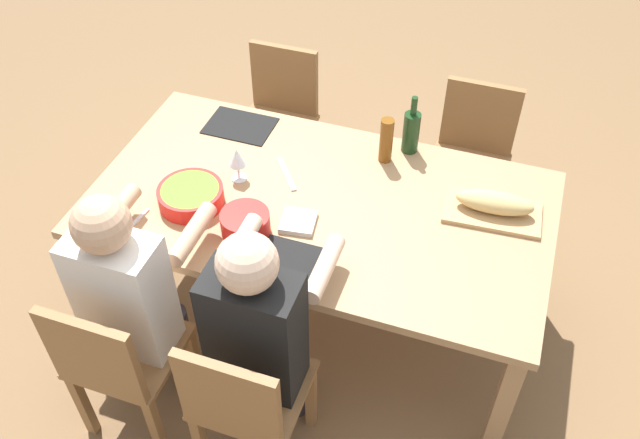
{
  "coord_description": "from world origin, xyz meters",
  "views": [
    {
      "loc": [
        -0.7,
        2.02,
        2.73
      ],
      "look_at": [
        0.0,
        0.0,
        0.63
      ],
      "focal_mm": 38.47,
      "sensor_mm": 36.0,
      "label": 1
    }
  ],
  "objects_px": {
    "beer_bottle": "(386,140)",
    "wine_glass": "(237,158)",
    "diner_far_center": "(260,328)",
    "wine_bottle": "(411,131)",
    "napkin_stack": "(298,222)",
    "dining_table": "(320,213)",
    "bread_loaf": "(495,202)",
    "chair_far_center": "(244,401)",
    "diner_far_right": "(130,291)",
    "chair_near_left": "(472,154)",
    "cutting_board": "(492,212)",
    "serving_bowl_salad": "(191,195)",
    "serving_bowl_fruit": "(245,222)",
    "chair_far_right": "(117,361)",
    "chair_near_right": "(279,114)"
  },
  "relations": [
    {
      "from": "chair_near_left",
      "to": "wine_bottle",
      "type": "relative_size",
      "value": 2.93
    },
    {
      "from": "dining_table",
      "to": "wine_glass",
      "type": "height_order",
      "value": "wine_glass"
    },
    {
      "from": "chair_far_right",
      "to": "cutting_board",
      "type": "distance_m",
      "value": 1.63
    },
    {
      "from": "chair_far_center",
      "to": "napkin_stack",
      "type": "distance_m",
      "value": 0.75
    },
    {
      "from": "wine_glass",
      "to": "napkin_stack",
      "type": "height_order",
      "value": "wine_glass"
    },
    {
      "from": "dining_table",
      "to": "diner_far_right",
      "type": "bearing_deg",
      "value": 51.33
    },
    {
      "from": "serving_bowl_fruit",
      "to": "dining_table",
      "type": "bearing_deg",
      "value": -129.45
    },
    {
      "from": "chair_far_right",
      "to": "napkin_stack",
      "type": "relative_size",
      "value": 6.07
    },
    {
      "from": "diner_far_center",
      "to": "napkin_stack",
      "type": "height_order",
      "value": "diner_far_center"
    },
    {
      "from": "chair_near_left",
      "to": "serving_bowl_fruit",
      "type": "height_order",
      "value": "chair_near_left"
    },
    {
      "from": "chair_near_right",
      "to": "serving_bowl_fruit",
      "type": "height_order",
      "value": "chair_near_right"
    },
    {
      "from": "beer_bottle",
      "to": "wine_glass",
      "type": "xyz_separation_m",
      "value": [
        0.57,
        0.34,
        0.01
      ]
    },
    {
      "from": "diner_far_center",
      "to": "diner_far_right",
      "type": "height_order",
      "value": "same"
    },
    {
      "from": "beer_bottle",
      "to": "wine_glass",
      "type": "relative_size",
      "value": 1.33
    },
    {
      "from": "serving_bowl_fruit",
      "to": "cutting_board",
      "type": "relative_size",
      "value": 0.5
    },
    {
      "from": "dining_table",
      "to": "beer_bottle",
      "type": "xyz_separation_m",
      "value": [
        -0.19,
        -0.36,
        0.18
      ]
    },
    {
      "from": "cutting_board",
      "to": "napkin_stack",
      "type": "relative_size",
      "value": 2.86
    },
    {
      "from": "chair_near_left",
      "to": "wine_glass",
      "type": "bearing_deg",
      "value": 42.16
    },
    {
      "from": "dining_table",
      "to": "cutting_board",
      "type": "distance_m",
      "value": 0.73
    },
    {
      "from": "cutting_board",
      "to": "wine_bottle",
      "type": "xyz_separation_m",
      "value": [
        0.43,
        -0.3,
        0.1
      ]
    },
    {
      "from": "diner_far_center",
      "to": "wine_bottle",
      "type": "relative_size",
      "value": 4.14
    },
    {
      "from": "diner_far_right",
      "to": "serving_bowl_salad",
      "type": "height_order",
      "value": "diner_far_right"
    },
    {
      "from": "chair_near_right",
      "to": "cutting_board",
      "type": "distance_m",
      "value": 1.45
    },
    {
      "from": "serving_bowl_salad",
      "to": "wine_bottle",
      "type": "distance_m",
      "value": 1.02
    },
    {
      "from": "chair_far_center",
      "to": "diner_far_center",
      "type": "relative_size",
      "value": 0.71
    },
    {
      "from": "serving_bowl_salad",
      "to": "beer_bottle",
      "type": "bearing_deg",
      "value": -141.98
    },
    {
      "from": "wine_glass",
      "to": "beer_bottle",
      "type": "bearing_deg",
      "value": -149.42
    },
    {
      "from": "dining_table",
      "to": "bread_loaf",
      "type": "distance_m",
      "value": 0.74
    },
    {
      "from": "chair_far_center",
      "to": "diner_far_right",
      "type": "height_order",
      "value": "diner_far_right"
    },
    {
      "from": "chair_near_left",
      "to": "beer_bottle",
      "type": "distance_m",
      "value": 0.71
    },
    {
      "from": "chair_far_right",
      "to": "serving_bowl_salad",
      "type": "height_order",
      "value": "chair_far_right"
    },
    {
      "from": "chair_far_center",
      "to": "diner_far_right",
      "type": "xyz_separation_m",
      "value": [
        0.54,
        -0.18,
        0.21
      ]
    },
    {
      "from": "wine_bottle",
      "to": "beer_bottle",
      "type": "height_order",
      "value": "wine_bottle"
    },
    {
      "from": "diner_far_right",
      "to": "cutting_board",
      "type": "distance_m",
      "value": 1.5
    },
    {
      "from": "beer_bottle",
      "to": "diner_far_center",
      "type": "bearing_deg",
      "value": 79.69
    },
    {
      "from": "bread_loaf",
      "to": "beer_bottle",
      "type": "bearing_deg",
      "value": -20.7
    },
    {
      "from": "serving_bowl_fruit",
      "to": "wine_glass",
      "type": "relative_size",
      "value": 1.21
    },
    {
      "from": "cutting_board",
      "to": "dining_table",
      "type": "bearing_deg",
      "value": 12.92
    },
    {
      "from": "dining_table",
      "to": "bread_loaf",
      "type": "height_order",
      "value": "bread_loaf"
    },
    {
      "from": "cutting_board",
      "to": "beer_bottle",
      "type": "xyz_separation_m",
      "value": [
        0.52,
        -0.2,
        0.1
      ]
    },
    {
      "from": "diner_far_center",
      "to": "serving_bowl_fruit",
      "type": "relative_size",
      "value": 5.98
    },
    {
      "from": "diner_far_center",
      "to": "bread_loaf",
      "type": "height_order",
      "value": "diner_far_center"
    },
    {
      "from": "diner_far_right",
      "to": "serving_bowl_salad",
      "type": "xyz_separation_m",
      "value": [
        -0.03,
        -0.48,
        0.09
      ]
    },
    {
      "from": "dining_table",
      "to": "beer_bottle",
      "type": "relative_size",
      "value": 8.89
    },
    {
      "from": "chair_far_center",
      "to": "bread_loaf",
      "type": "relative_size",
      "value": 2.66
    },
    {
      "from": "dining_table",
      "to": "wine_glass",
      "type": "relative_size",
      "value": 11.78
    },
    {
      "from": "chair_near_right",
      "to": "wine_bottle",
      "type": "bearing_deg",
      "value": 154.26
    },
    {
      "from": "chair_near_right",
      "to": "serving_bowl_salad",
      "type": "distance_m",
      "value": 1.09
    },
    {
      "from": "beer_bottle",
      "to": "chair_far_center",
      "type": "bearing_deg",
      "value": 81.22
    },
    {
      "from": "chair_near_left",
      "to": "chair_far_right",
      "type": "bearing_deg",
      "value": 57.85
    }
  ]
}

